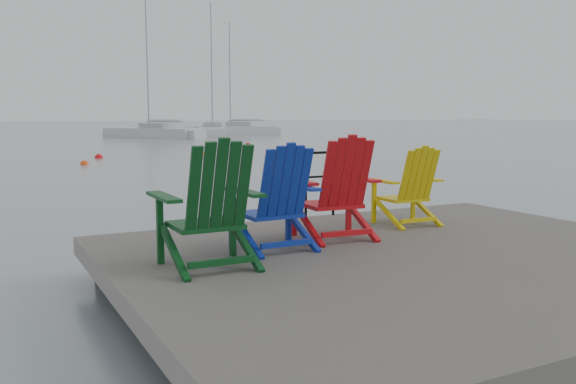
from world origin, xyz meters
name	(u,v)px	position (x,y,z in m)	size (l,w,h in m)	color
ground	(420,301)	(0.00, 0.00, 0.00)	(400.00, 400.00, 0.00)	slate
dock	(420,268)	(0.00, 0.00, 0.35)	(6.00, 5.00, 1.40)	#2B2826
handrail	(320,177)	(0.25, 2.45, 1.04)	(0.48, 0.04, 0.90)	black
chair_green	(211,205)	(-2.09, 0.41, 1.09)	(0.93, 0.86, 1.16)	#0B3E17
chair_blue	(276,197)	(-1.22, 0.84, 1.05)	(0.87, 0.81, 1.09)	#0E2895
chair_red	(337,188)	(-0.38, 1.01, 1.08)	(0.96, 0.90, 1.15)	red
chair_yellow	(409,186)	(0.91, 1.34, 1.00)	(0.81, 0.75, 0.99)	#D1BA0B
sailboat_near	(153,134)	(9.64, 45.97, 0.36)	(6.68, 8.56, 12.02)	silver
sailboat_mid	(213,132)	(15.90, 48.63, 0.35)	(5.38, 9.21, 12.31)	silver
sailboat_far	(235,131)	(19.09, 50.96, 0.36)	(8.06, 5.26, 11.03)	silver
buoy_a	(85,164)	(-0.15, 19.64, 0.00)	(0.32, 0.32, 0.32)	#F3450E
buoy_b	(99,158)	(1.02, 23.09, 0.00)	(0.37, 0.37, 0.37)	red
buoy_c	(203,156)	(5.61, 22.28, 0.00)	(0.31, 0.31, 0.31)	#F55A0E
buoy_d	(248,145)	(11.45, 30.41, 0.00)	(0.34, 0.34, 0.34)	red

